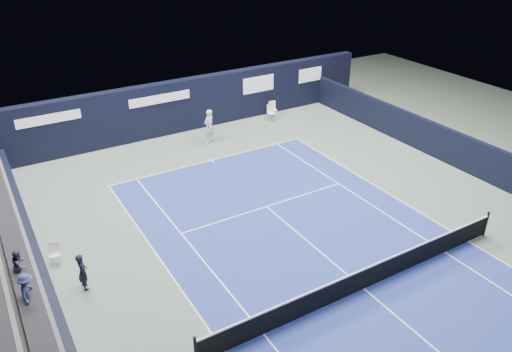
{
  "coord_description": "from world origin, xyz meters",
  "views": [
    {
      "loc": [
        -10.18,
        -9.64,
        11.62
      ],
      "look_at": [
        -0.16,
        7.05,
        1.3
      ],
      "focal_mm": 35.0,
      "sensor_mm": 36.0,
      "label": 1
    }
  ],
  "objects": [
    {
      "name": "court_surface",
      "position": [
        0.0,
        0.0,
        0.0
      ],
      "size": [
        10.97,
        23.77,
        0.01
      ],
      "primitive_type": "cube",
      "color": "navy",
      "rests_on": "ground"
    },
    {
      "name": "side_barrier_left",
      "position": [
        -9.5,
        5.97,
        0.6
      ],
      "size": [
        0.33,
        22.0,
        1.2
      ],
      "color": "black",
      "rests_on": "ground"
    },
    {
      "name": "line_judge_chair",
      "position": [
        -8.87,
        7.09,
        0.49
      ],
      "size": [
        0.45,
        0.44,
        0.86
      ],
      "rotation": [
        0.0,
        0.0,
        -0.23
      ],
      "color": "silver",
      "rests_on": "ground"
    },
    {
      "name": "folding_chair_back_b",
      "position": [
        5.82,
        15.19,
        0.57
      ],
      "size": [
        0.5,
        0.49,
        1.0
      ],
      "rotation": [
        0.0,
        0.0,
        -0.16
      ],
      "color": "white",
      "rests_on": "ground"
    },
    {
      "name": "ground",
      "position": [
        0.0,
        2.0,
        0.0
      ],
      "size": [
        48.0,
        48.0,
        0.0
      ],
      "primitive_type": "plane",
      "color": "#546459",
      "rests_on": "ground"
    },
    {
      "name": "tennis_net",
      "position": [
        0.0,
        0.0,
        0.51
      ],
      "size": [
        12.9,
        0.1,
        1.1
      ],
      "color": "black",
      "rests_on": "ground"
    },
    {
      "name": "tennis_player",
      "position": [
        0.98,
        14.1,
        0.97
      ],
      "size": [
        0.83,
        0.97,
        1.94
      ],
      "color": "silver",
      "rests_on": "ground"
    },
    {
      "name": "back_sponsor_wall",
      "position": [
        0.01,
        16.5,
        1.55
      ],
      "size": [
        26.0,
        0.63,
        3.1
      ],
      "color": "black",
      "rests_on": "ground"
    },
    {
      "name": "folding_chair_back_a",
      "position": [
        6.22,
        15.62,
        0.57
      ],
      "size": [
        0.54,
        0.52,
        1.01
      ],
      "rotation": [
        0.0,
        0.0,
        -0.24
      ],
      "color": "white",
      "rests_on": "ground"
    },
    {
      "name": "court_markings",
      "position": [
        0.0,
        0.0,
        0.01
      ],
      "size": [
        11.03,
        23.83,
        0.0
      ],
      "color": "white",
      "rests_on": "court_surface"
    },
    {
      "name": "enclosure_wall_right",
      "position": [
        10.5,
        6.0,
        0.9
      ],
      "size": [
        0.3,
        22.0,
        1.8
      ],
      "primitive_type": "cube",
      "color": "black",
      "rests_on": "ground"
    },
    {
      "name": "line_judge",
      "position": [
        -8.3,
        5.05,
        0.71
      ],
      "size": [
        0.34,
        0.52,
        1.43
      ],
      "primitive_type": "imported",
      "rotation": [
        0.0,
        0.0,
        1.57
      ],
      "color": "black",
      "rests_on": "ground"
    }
  ]
}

